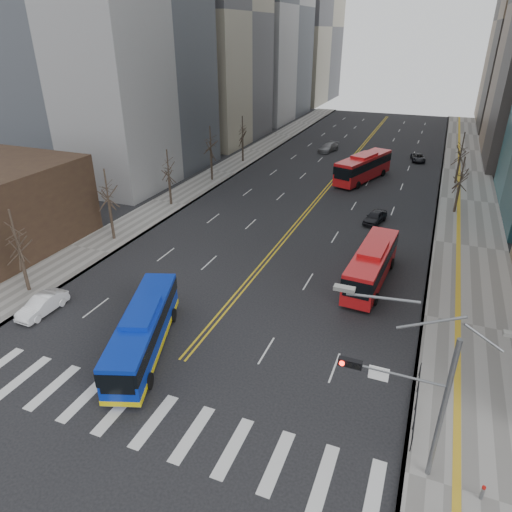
# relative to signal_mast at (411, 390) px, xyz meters

# --- Properties ---
(ground) EXTENTS (220.00, 220.00, 0.00)m
(ground) POSITION_rel_signal_mast_xyz_m (-13.77, -2.00, -4.86)
(ground) COLOR black
(sidewalk_right) EXTENTS (7.00, 130.00, 0.15)m
(sidewalk_right) POSITION_rel_signal_mast_xyz_m (3.73, 43.00, -4.78)
(sidewalk_right) COLOR slate
(sidewalk_right) RESTS_ON ground
(sidewalk_left) EXTENTS (5.00, 130.00, 0.15)m
(sidewalk_left) POSITION_rel_signal_mast_xyz_m (-30.27, 43.00, -4.78)
(sidewalk_left) COLOR slate
(sidewalk_left) RESTS_ON ground
(crosswalk) EXTENTS (26.70, 4.00, 0.01)m
(crosswalk) POSITION_rel_signal_mast_xyz_m (-13.77, -2.00, -4.85)
(crosswalk) COLOR silver
(crosswalk) RESTS_ON ground
(centerline) EXTENTS (0.55, 100.00, 0.01)m
(centerline) POSITION_rel_signal_mast_xyz_m (-13.77, 53.00, -4.85)
(centerline) COLOR gold
(centerline) RESTS_ON ground
(signal_mast) EXTENTS (5.37, 0.37, 9.39)m
(signal_mast) POSITION_rel_signal_mast_xyz_m (0.00, 0.00, 0.00)
(signal_mast) COLOR slate
(signal_mast) RESTS_ON ground
(pedestrian_railing) EXTENTS (0.06, 6.06, 1.02)m
(pedestrian_railing) POSITION_rel_signal_mast_xyz_m (0.53, 4.00, -4.03)
(pedestrian_railing) COLOR black
(pedestrian_railing) RESTS_ON sidewalk_right
(street_trees) EXTENTS (35.20, 47.20, 7.60)m
(street_trees) POSITION_rel_signal_mast_xyz_m (-20.94, 32.55, 0.02)
(street_trees) COLOR #2C201B
(street_trees) RESTS_ON ground
(blue_bus) EXTENTS (5.83, 11.02, 3.19)m
(blue_bus) POSITION_rel_signal_mast_xyz_m (-16.49, 3.01, -3.18)
(blue_bus) COLOR #0B29A5
(blue_bus) RESTS_ON ground
(red_bus_near) EXTENTS (3.13, 10.48, 3.30)m
(red_bus_near) POSITION_rel_signal_mast_xyz_m (-4.22, 17.79, -3.01)
(red_bus_near) COLOR red
(red_bus_near) RESTS_ON ground
(red_bus_far) EXTENTS (6.21, 12.14, 3.75)m
(red_bus_far) POSITION_rel_signal_mast_xyz_m (-10.04, 46.94, -2.78)
(red_bus_far) COLOR red
(red_bus_far) RESTS_ON ground
(car_white) EXTENTS (1.51, 4.15, 1.36)m
(car_white) POSITION_rel_signal_mast_xyz_m (-26.27, 4.00, -4.18)
(car_white) COLOR white
(car_white) RESTS_ON ground
(car_dark_mid) EXTENTS (2.47, 4.25, 1.36)m
(car_dark_mid) POSITION_rel_signal_mast_xyz_m (-5.90, 31.46, -4.18)
(car_dark_mid) COLOR black
(car_dark_mid) RESTS_ON ground
(car_silver) EXTENTS (3.16, 5.34, 1.45)m
(car_silver) POSITION_rel_signal_mast_xyz_m (-18.63, 61.93, -4.13)
(car_silver) COLOR gray
(car_silver) RESTS_ON ground
(car_dark_far) EXTENTS (2.72, 4.56, 1.19)m
(car_dark_far) POSITION_rel_signal_mast_xyz_m (-3.52, 60.91, -4.26)
(car_dark_far) COLOR black
(car_dark_far) RESTS_ON ground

